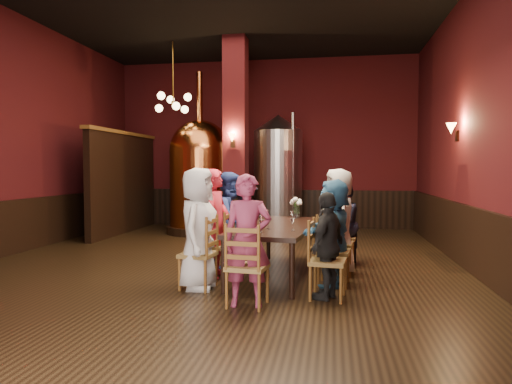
% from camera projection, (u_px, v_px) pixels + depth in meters
% --- Properties ---
extents(room, '(10.00, 10.02, 4.50)m').
position_uv_depth(room, '(218.00, 127.00, 7.44)').
color(room, black).
rests_on(room, ground).
extents(wainscot_right, '(0.08, 9.90, 1.00)m').
position_uv_depth(wainscot_right, '(473.00, 240.00, 6.88)').
color(wainscot_right, black).
rests_on(wainscot_right, ground).
extents(wainscot_back, '(7.90, 0.08, 1.00)m').
position_uv_depth(wainscot_back, '(263.00, 208.00, 12.42)').
color(wainscot_back, black).
rests_on(wainscot_back, ground).
extents(wainscot_left, '(0.08, 9.90, 1.00)m').
position_uv_depth(wainscot_left, '(4.00, 229.00, 8.19)').
color(wainscot_left, black).
rests_on(wainscot_left, ground).
extents(column, '(0.58, 0.58, 4.50)m').
position_uv_depth(column, '(236.00, 139.00, 10.25)').
color(column, '#410E0F').
rests_on(column, ground).
extents(partition, '(0.22, 3.50, 2.40)m').
position_uv_depth(partition, '(124.00, 184.00, 11.18)').
color(partition, black).
rests_on(partition, ground).
extents(pendant_cluster, '(0.90, 0.90, 1.70)m').
position_uv_depth(pendant_cluster, '(173.00, 103.00, 10.55)').
color(pendant_cluster, '#A57226').
rests_on(pendant_cluster, room).
extents(sconce_wall, '(0.20, 0.20, 0.36)m').
position_uv_depth(sconce_wall, '(457.00, 131.00, 7.58)').
color(sconce_wall, black).
rests_on(sconce_wall, room).
extents(sconce_column, '(0.20, 0.20, 0.36)m').
position_uv_depth(sconce_column, '(233.00, 140.00, 9.95)').
color(sconce_column, black).
rests_on(sconce_column, column).
extents(dining_table, '(1.26, 2.50, 0.75)m').
position_uv_depth(dining_table, '(278.00, 229.00, 6.71)').
color(dining_table, black).
rests_on(dining_table, ground).
extents(chair_0, '(0.51, 0.51, 0.92)m').
position_uv_depth(chair_0, '(198.00, 254.00, 5.99)').
color(chair_0, brown).
rests_on(chair_0, ground).
extents(person_0, '(0.51, 0.78, 1.59)m').
position_uv_depth(person_0, '(198.00, 228.00, 5.98)').
color(person_0, silver).
rests_on(person_0, ground).
extents(chair_1, '(0.51, 0.51, 0.92)m').
position_uv_depth(chair_1, '(216.00, 245.00, 6.64)').
color(chair_1, brown).
rests_on(chair_1, ground).
extents(person_1, '(0.44, 0.61, 1.57)m').
position_uv_depth(person_1, '(216.00, 223.00, 6.62)').
color(person_1, red).
rests_on(person_1, ground).
extents(chair_2, '(0.51, 0.51, 0.92)m').
position_uv_depth(chair_2, '(231.00, 239.00, 7.27)').
color(chair_2, brown).
rests_on(chair_2, ground).
extents(person_2, '(0.55, 0.81, 1.53)m').
position_uv_depth(person_2, '(231.00, 220.00, 7.25)').
color(person_2, navy).
rests_on(person_2, ground).
extents(chair_3, '(0.51, 0.51, 0.92)m').
position_uv_depth(chair_3, '(244.00, 233.00, 7.91)').
color(chair_3, brown).
rests_on(chair_3, ground).
extents(person_3, '(0.64, 0.97, 1.41)m').
position_uv_depth(person_3, '(244.00, 219.00, 7.90)').
color(person_3, black).
rests_on(person_3, ground).
extents(chair_4, '(0.51, 0.51, 0.92)m').
position_uv_depth(chair_4, '(328.00, 261.00, 5.53)').
color(chair_4, brown).
rests_on(chair_4, ground).
extents(person_4, '(0.60, 0.83, 1.30)m').
position_uv_depth(person_4, '(328.00, 245.00, 5.52)').
color(person_4, black).
rests_on(person_4, ground).
extents(chair_5, '(0.51, 0.51, 0.92)m').
position_uv_depth(chair_5, '(334.00, 251.00, 6.17)').
color(chair_5, brown).
rests_on(chair_5, ground).
extents(person_5, '(0.81, 1.40, 1.44)m').
position_uv_depth(person_5, '(334.00, 232.00, 6.16)').
color(person_5, '#2D5F87').
rests_on(person_5, ground).
extents(chair_6, '(0.51, 0.51, 0.92)m').
position_uv_depth(chair_6, '(339.00, 244.00, 6.80)').
color(chair_6, brown).
rests_on(chair_6, ground).
extents(person_6, '(0.68, 0.87, 1.58)m').
position_uv_depth(person_6, '(339.00, 222.00, 6.79)').
color(person_6, beige).
rests_on(person_6, ground).
extents(chair_7, '(0.51, 0.51, 0.92)m').
position_uv_depth(chair_7, '(343.00, 237.00, 7.45)').
color(chair_7, brown).
rests_on(chair_7, ground).
extents(person_7, '(0.51, 0.73, 1.36)m').
position_uv_depth(person_7, '(343.00, 224.00, 7.44)').
color(person_7, black).
rests_on(person_7, ground).
extents(chair_8, '(0.51, 0.51, 0.92)m').
position_uv_depth(chair_8, '(247.00, 266.00, 5.23)').
color(chair_8, brown).
rests_on(chair_8, ground).
extents(person_8, '(0.59, 0.43, 1.52)m').
position_uv_depth(person_8, '(247.00, 240.00, 5.22)').
color(person_8, '#8C2E4F').
rests_on(person_8, ground).
extents(copper_kettle, '(1.69, 1.69, 3.91)m').
position_uv_depth(copper_kettle, '(200.00, 175.00, 11.13)').
color(copper_kettle, black).
rests_on(copper_kettle, ground).
extents(steel_vessel, '(1.29, 1.29, 2.91)m').
position_uv_depth(steel_vessel, '(278.00, 173.00, 11.36)').
color(steel_vessel, '#B2B2B7').
rests_on(steel_vessel, ground).
extents(rose_vase, '(0.21, 0.21, 0.36)m').
position_uv_depth(rose_vase, '(296.00, 204.00, 7.63)').
color(rose_vase, white).
rests_on(rose_vase, dining_table).
extents(wine_glass_0, '(0.07, 0.07, 0.17)m').
position_uv_depth(wine_glass_0, '(261.00, 226.00, 5.90)').
color(wine_glass_0, white).
rests_on(wine_glass_0, dining_table).
extents(wine_glass_1, '(0.07, 0.07, 0.17)m').
position_uv_depth(wine_glass_1, '(268.00, 223.00, 6.23)').
color(wine_glass_1, white).
rests_on(wine_glass_1, dining_table).
extents(wine_glass_2, '(0.07, 0.07, 0.17)m').
position_uv_depth(wine_glass_2, '(292.00, 217.00, 7.07)').
color(wine_glass_2, white).
rests_on(wine_glass_2, dining_table).
extents(wine_glass_3, '(0.07, 0.07, 0.17)m').
position_uv_depth(wine_glass_3, '(293.00, 224.00, 6.08)').
color(wine_glass_3, white).
rests_on(wine_glass_3, dining_table).
extents(wine_glass_4, '(0.07, 0.07, 0.17)m').
position_uv_depth(wine_glass_4, '(261.00, 221.00, 6.46)').
color(wine_glass_4, white).
rests_on(wine_glass_4, dining_table).
extents(wine_glass_5, '(0.07, 0.07, 0.17)m').
position_uv_depth(wine_glass_5, '(267.00, 215.00, 7.38)').
color(wine_glass_5, white).
rests_on(wine_glass_5, dining_table).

